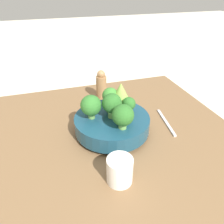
# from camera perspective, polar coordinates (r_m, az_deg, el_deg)

# --- Properties ---
(ground_plane) EXTENTS (6.00, 6.00, 0.00)m
(ground_plane) POSITION_cam_1_polar(r_m,az_deg,el_deg) (0.81, 1.28, -8.26)
(ground_plane) COLOR beige
(table) EXTENTS (0.89, 0.88, 0.04)m
(table) POSITION_cam_1_polar(r_m,az_deg,el_deg) (0.80, 1.30, -7.13)
(table) COLOR brown
(table) RESTS_ON ground_plane
(bowl) EXTENTS (0.27, 0.27, 0.07)m
(bowl) POSITION_cam_1_polar(r_m,az_deg,el_deg) (0.78, 0.00, -3.02)
(bowl) COLOR navy
(bowl) RESTS_ON table
(broccoli_floret_center) EXTENTS (0.07, 0.07, 0.09)m
(broccoli_floret_center) POSITION_cam_1_polar(r_m,az_deg,el_deg) (0.74, 0.00, 2.11)
(broccoli_floret_center) COLOR #7AB256
(broccoli_floret_center) RESTS_ON bowl
(broccoli_floret_right) EXTENTS (0.06, 0.06, 0.08)m
(broccoli_floret_right) POSITION_cam_1_polar(r_m,az_deg,el_deg) (0.79, -0.41, 4.13)
(broccoli_floret_right) COLOR #6BA34C
(broccoli_floret_right) RESTS_ON bowl
(broccoli_floret_left) EXTENTS (0.07, 0.07, 0.08)m
(broccoli_floret_left) POSITION_cam_1_polar(r_m,az_deg,el_deg) (0.68, 2.92, -0.93)
(broccoli_floret_left) COLOR #6BA34C
(broccoli_floret_left) RESTS_ON bowl
(broccoli_floret_front) EXTENTS (0.05, 0.05, 0.07)m
(broccoli_floret_front) POSITION_cam_1_polar(r_m,az_deg,el_deg) (0.76, 4.42, 1.95)
(broccoli_floret_front) COLOR #7AB256
(broccoli_floret_front) RESTS_ON bowl
(romanesco_piece_near) EXTENTS (0.07, 0.07, 0.10)m
(romanesco_piece_near) POSITION_cam_1_polar(r_m,az_deg,el_deg) (0.78, 2.31, 5.17)
(romanesco_piece_near) COLOR #609347
(romanesco_piece_near) RESTS_ON bowl
(broccoli_floret_back) EXTENTS (0.07, 0.07, 0.09)m
(broccoli_floret_back) POSITION_cam_1_polar(r_m,az_deg,el_deg) (0.74, -5.52, 1.64)
(broccoli_floret_back) COLOR #609347
(broccoli_floret_back) RESTS_ON bowl
(cup) EXTENTS (0.07, 0.07, 0.08)m
(cup) POSITION_cam_1_polar(r_m,az_deg,el_deg) (0.61, 2.03, -14.96)
(cup) COLOR silver
(cup) RESTS_ON table
(pepper_mill) EXTENTS (0.05, 0.05, 0.14)m
(pepper_mill) POSITION_cam_1_polar(r_m,az_deg,el_deg) (0.99, -2.80, 6.74)
(pepper_mill) COLOR #997047
(pepper_mill) RESTS_ON table
(fork) EXTENTS (0.18, 0.04, 0.01)m
(fork) POSITION_cam_1_polar(r_m,az_deg,el_deg) (0.87, 13.92, -2.57)
(fork) COLOR silver
(fork) RESTS_ON table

